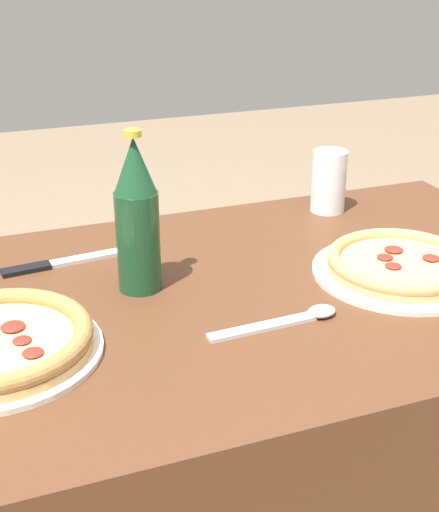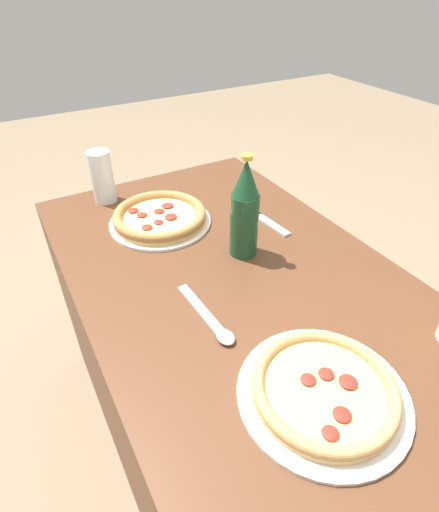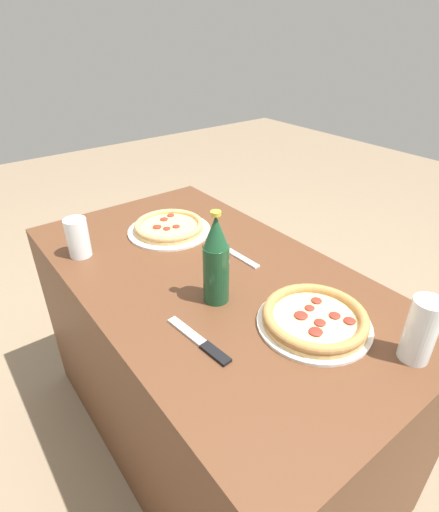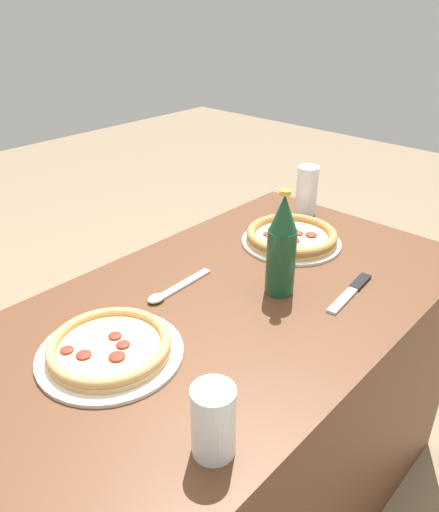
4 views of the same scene
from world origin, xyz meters
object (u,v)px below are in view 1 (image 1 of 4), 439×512
at_px(spoon, 294,319).
at_px(knife, 56,264).
at_px(pizza_margherita, 401,265).
at_px(glass_orange_juice, 328,184).
at_px(beer_bottle, 137,217).

bearing_deg(spoon, knife, -47.13).
bearing_deg(knife, pizza_margherita, 155.96).
bearing_deg(glass_orange_juice, spoon, 55.69).
bearing_deg(knife, spoon, 132.87).
xyz_separation_m(glass_orange_juice, beer_bottle, (0.44, 0.20, 0.06)).
xyz_separation_m(beer_bottle, knife, (0.11, -0.13, -0.12)).
bearing_deg(beer_bottle, pizza_margherita, 165.82).
distance_m(glass_orange_juice, spoon, 0.47).
height_order(glass_orange_juice, beer_bottle, beer_bottle).
relative_size(glass_orange_juice, knife, 0.61).
distance_m(knife, spoon, 0.43).
relative_size(beer_bottle, knife, 1.25).
bearing_deg(glass_orange_juice, pizza_margherita, 84.35).
bearing_deg(spoon, beer_bottle, -45.80).
bearing_deg(pizza_margherita, beer_bottle, -14.18).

